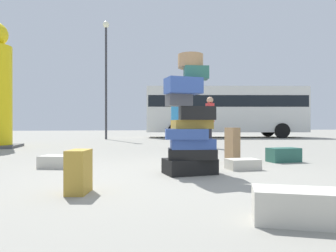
{
  "coord_description": "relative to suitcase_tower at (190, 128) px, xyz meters",
  "views": [
    {
      "loc": [
        -1.09,
        -4.53,
        0.79
      ],
      "look_at": [
        0.22,
        1.84,
        0.77
      ],
      "focal_mm": 31.9,
      "sensor_mm": 36.0,
      "label": 1
    }
  ],
  "objects": [
    {
      "name": "ground_plane",
      "position": [
        -0.22,
        -0.08,
        -0.74
      ],
      "size": [
        80.0,
        80.0,
        0.0
      ],
      "primitive_type": "plane",
      "color": "gray"
    },
    {
      "name": "suitcase_tower",
      "position": [
        0.0,
        0.0,
        0.0
      ],
      "size": [
        0.9,
        0.69,
        1.93
      ],
      "color": "black",
      "rests_on": "ground"
    },
    {
      "name": "suitcase_cream_upright_blue",
      "position": [
        1.07,
        0.33,
        -0.65
      ],
      "size": [
        0.55,
        0.4,
        0.18
      ],
      "primitive_type": "cube",
      "rotation": [
        0.0,
        0.0,
        0.02
      ],
      "color": "beige",
      "rests_on": "ground"
    },
    {
      "name": "suitcase_cream_foreground_far",
      "position": [
        -2.21,
        1.23,
        -0.63
      ],
      "size": [
        0.7,
        0.59,
        0.22
      ],
      "primitive_type": "cube",
      "rotation": [
        0.0,
        0.0,
        -0.31
      ],
      "color": "beige",
      "rests_on": "ground"
    },
    {
      "name": "suitcase_teal_left_side",
      "position": [
        2.4,
        1.13,
        -0.59
      ],
      "size": [
        0.68,
        0.4,
        0.3
      ],
      "primitive_type": "cube",
      "rotation": [
        0.0,
        0.0,
        0.06
      ],
      "color": "#26594C",
      "rests_on": "ground"
    },
    {
      "name": "suitcase_brown_white_trunk",
      "position": [
        1.25,
        1.19,
        -0.38
      ],
      "size": [
        0.19,
        0.4,
        0.74
      ],
      "primitive_type": "cube",
      "rotation": [
        0.0,
        0.0,
        0.08
      ],
      "color": "olive",
      "rests_on": "ground"
    },
    {
      "name": "suitcase_cream_behind_tower",
      "position": [
        0.24,
        -2.49,
        -0.61
      ],
      "size": [
        0.88,
        0.65,
        0.27
      ],
      "primitive_type": "cube",
      "rotation": [
        0.0,
        0.0,
        -0.41
      ],
      "color": "beige",
      "rests_on": "ground"
    },
    {
      "name": "suitcase_tan_right_side",
      "position": [
        -1.63,
        -1.03,
        -0.49
      ],
      "size": [
        0.3,
        0.41,
        0.5
      ],
      "primitive_type": "cube",
      "rotation": [
        0.0,
        0.0,
        -0.23
      ],
      "color": "#B28C33",
      "rests_on": "ground"
    },
    {
      "name": "person_bearded_onlooker",
      "position": [
        0.94,
        5.09,
        0.24
      ],
      "size": [
        0.3,
        0.34,
        1.66
      ],
      "rotation": [
        0.0,
        0.0,
        -1.63
      ],
      "color": "black",
      "rests_on": "ground"
    },
    {
      "name": "person_tourist_with_camera",
      "position": [
        2.14,
        5.04,
        0.31
      ],
      "size": [
        0.3,
        0.32,
        1.75
      ],
      "rotation": [
        0.0,
        0.0,
        -1.96
      ],
      "color": "black",
      "rests_on": "ground"
    },
    {
      "name": "parked_bus",
      "position": [
        6.13,
        13.42,
        1.09
      ],
      "size": [
        10.18,
        4.37,
        3.15
      ],
      "rotation": [
        0.0,
        0.0,
        -0.2
      ],
      "color": "silver",
      "rests_on": "ground"
    },
    {
      "name": "lamp_post",
      "position": [
        -1.34,
        12.18,
        3.47
      ],
      "size": [
        0.36,
        0.36,
        6.51
      ],
      "color": "#333338",
      "rests_on": "ground"
    }
  ]
}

